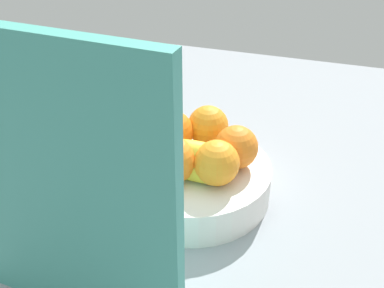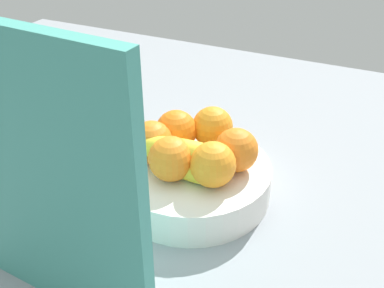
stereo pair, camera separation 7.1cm
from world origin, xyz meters
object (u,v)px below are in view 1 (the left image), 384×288
(orange_top_stack, at_px, (236,147))
(banana_bunch, at_px, (180,158))
(orange_back_right, at_px, (217,163))
(cutting_board, at_px, (59,196))
(orange_front_right, at_px, (173,132))
(orange_front_left, at_px, (208,126))
(thermos_tumbler, at_px, (9,135))
(orange_center, at_px, (151,145))
(fruit_bowl, at_px, (192,179))
(orange_back_left, at_px, (174,160))

(orange_top_stack, height_order, banana_bunch, orange_top_stack)
(orange_back_right, height_order, cutting_board, cutting_board)
(orange_front_right, bearing_deg, orange_front_left, -143.29)
(cutting_board, height_order, thermos_tumbler, cutting_board)
(orange_center, relative_size, banana_bunch, 0.40)
(orange_front_left, bearing_deg, cutting_board, 79.04)
(orange_center, height_order, cutting_board, cutting_board)
(orange_front_left, xyz_separation_m, orange_front_right, (0.05, 0.04, 0.00))
(orange_front_right, height_order, orange_center, same)
(fruit_bowl, bearing_deg, orange_front_left, -94.15)
(fruit_bowl, xyz_separation_m, orange_top_stack, (-0.07, -0.02, 0.06))
(orange_center, relative_size, orange_back_right, 1.00)
(orange_front_right, bearing_deg, orange_top_stack, 173.02)
(orange_center, distance_m, banana_bunch, 0.06)
(orange_back_right, bearing_deg, banana_bunch, -1.04)
(orange_front_right, relative_size, thermos_tumbler, 0.40)
(thermos_tumbler, bearing_deg, banana_bunch, -175.63)
(orange_front_right, bearing_deg, orange_back_right, 145.25)
(orange_back_left, height_order, thermos_tumbler, thermos_tumbler)
(cutting_board, bearing_deg, thermos_tumbler, -36.30)
(orange_back_right, bearing_deg, orange_front_right, -34.75)
(orange_back_left, bearing_deg, orange_top_stack, -141.10)
(orange_front_right, distance_m, orange_back_right, 0.12)
(cutting_board, bearing_deg, orange_front_right, -89.00)
(orange_back_left, bearing_deg, orange_front_left, -99.27)
(banana_bunch, bearing_deg, cutting_board, 77.74)
(orange_top_stack, distance_m, banana_bunch, 0.09)
(cutting_board, bearing_deg, banana_bunch, -98.51)
(thermos_tumbler, bearing_deg, fruit_bowl, -170.07)
(fruit_bowl, xyz_separation_m, orange_front_left, (-0.01, -0.07, 0.06))
(orange_center, bearing_deg, orange_top_stack, -164.67)
(orange_front_left, relative_size, cutting_board, 0.20)
(orange_back_left, distance_m, orange_top_stack, 0.10)
(orange_back_left, bearing_deg, orange_back_right, -168.14)
(fruit_bowl, distance_m, thermos_tumbler, 0.32)
(banana_bunch, bearing_deg, orange_back_left, 71.85)
(orange_back_right, relative_size, thermos_tumbler, 0.40)
(orange_back_right, bearing_deg, orange_front_left, -66.77)
(fruit_bowl, bearing_deg, thermos_tumbler, 9.93)
(orange_back_right, bearing_deg, orange_center, -7.97)
(orange_front_left, xyz_separation_m, thermos_tumbler, (0.32, 0.13, -0.01))
(orange_front_right, height_order, banana_bunch, orange_front_right)
(orange_center, xyz_separation_m, orange_top_stack, (-0.13, -0.04, 0.00))
(orange_center, bearing_deg, fruit_bowl, -165.94)
(cutting_board, distance_m, thermos_tumbler, 0.34)
(orange_front_left, height_order, orange_back_left, same)
(orange_back_left, xyz_separation_m, orange_back_right, (-0.06, -0.01, 0.00))
(orange_front_left, bearing_deg, orange_back_left, 80.73)
(orange_back_right, bearing_deg, thermos_tumbler, 3.49)
(orange_front_right, distance_m, banana_bunch, 0.07)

